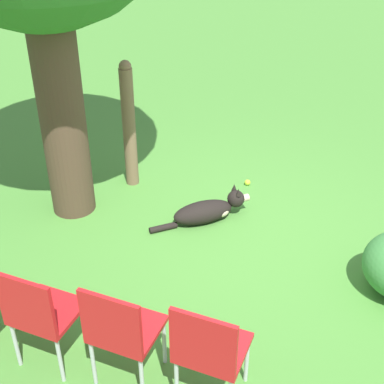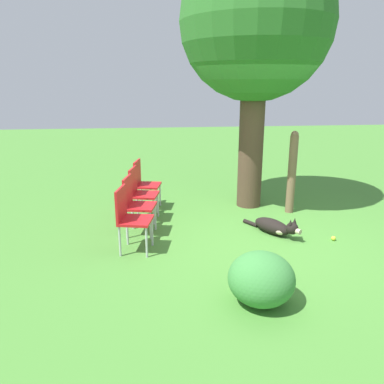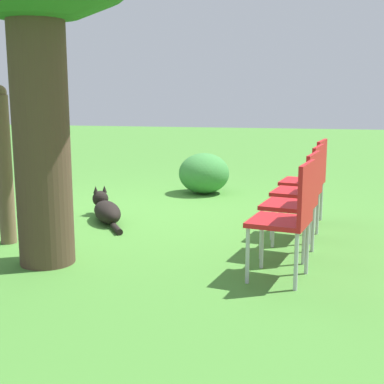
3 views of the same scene
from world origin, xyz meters
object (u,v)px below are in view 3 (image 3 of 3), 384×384
at_px(dog, 106,210).
at_px(fence_post, 4,165).
at_px(red_chair_2, 299,197).
at_px(red_chair_0, 310,175).
at_px(red_chair_1, 305,185).
at_px(tennis_ball, 54,208).
at_px(red_chair_3, 290,213).

height_order(dog, fence_post, fence_post).
bearing_deg(red_chair_2, red_chair_0, -83.39).
relative_size(fence_post, red_chair_0, 1.62).
xyz_separation_m(red_chair_0, red_chair_1, (0.06, 0.61, 0.00)).
xyz_separation_m(dog, fence_post, (0.60, 0.99, 0.61)).
bearing_deg(red_chair_0, tennis_ball, 11.99).
bearing_deg(tennis_ball, fence_post, 97.70).
relative_size(red_chair_0, red_chair_2, 1.00).
distance_m(red_chair_0, red_chair_3, 1.83).
height_order(red_chair_0, tennis_ball, red_chair_0).
xyz_separation_m(red_chair_1, tennis_ball, (2.89, -0.61, -0.49)).
bearing_deg(fence_post, red_chair_1, -165.38).
relative_size(red_chair_0, red_chair_3, 1.00).
bearing_deg(red_chair_1, dog, 4.61).
relative_size(red_chair_2, tennis_ball, 13.20).
relative_size(dog, red_chair_0, 1.08).
relative_size(red_chair_0, tennis_ball, 13.20).
height_order(red_chair_0, red_chair_2, same).
height_order(fence_post, red_chair_2, fence_post).
distance_m(dog, red_chair_0, 2.23).
bearing_deg(tennis_ball, red_chair_2, 156.70).
relative_size(red_chair_3, tennis_ball, 13.20).
xyz_separation_m(fence_post, red_chair_0, (-2.77, -1.31, -0.21)).
height_order(dog, red_chair_2, red_chair_2).
relative_size(red_chair_2, red_chair_3, 1.00).
xyz_separation_m(red_chair_3, tennis_ball, (2.77, -1.83, -0.49)).
distance_m(fence_post, red_chair_3, 2.65).
height_order(red_chair_0, red_chair_3, same).
height_order(red_chair_3, tennis_ball, red_chair_3).
relative_size(dog, tennis_ball, 14.21).
bearing_deg(red_chair_2, fence_post, 14.29).
bearing_deg(red_chair_3, fence_post, 1.08).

